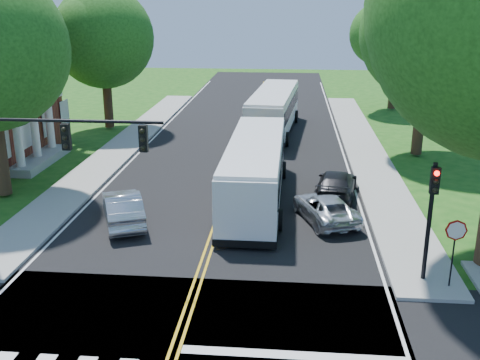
# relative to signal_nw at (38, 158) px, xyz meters

# --- Properties ---
(road) EXTENTS (14.00, 96.00, 0.01)m
(road) POSITION_rel_signal_nw_xyz_m (5.86, 11.57, -4.37)
(road) COLOR black
(road) RESTS_ON ground
(center_line) EXTENTS (0.36, 70.00, 0.01)m
(center_line) POSITION_rel_signal_nw_xyz_m (5.86, 15.57, -4.36)
(center_line) COLOR gold
(center_line) RESTS_ON road
(edge_line_w) EXTENTS (0.12, 70.00, 0.01)m
(edge_line_w) POSITION_rel_signal_nw_xyz_m (-0.94, 15.57, -4.36)
(edge_line_w) COLOR silver
(edge_line_w) RESTS_ON road
(edge_line_e) EXTENTS (0.12, 70.00, 0.01)m
(edge_line_e) POSITION_rel_signal_nw_xyz_m (12.66, 15.57, -4.36)
(edge_line_e) COLOR silver
(edge_line_e) RESTS_ON road
(stop_bar) EXTENTS (6.60, 0.40, 0.01)m
(stop_bar) POSITION_rel_signal_nw_xyz_m (9.36, -4.83, -4.36)
(stop_bar) COLOR silver
(stop_bar) RESTS_ON road
(sidewalk_nw) EXTENTS (2.60, 40.00, 0.15)m
(sidewalk_nw) POSITION_rel_signal_nw_xyz_m (-2.44, 18.57, -4.30)
(sidewalk_nw) COLOR gray
(sidewalk_nw) RESTS_ON ground
(sidewalk_ne) EXTENTS (2.60, 40.00, 0.15)m
(sidewalk_ne) POSITION_rel_signal_nw_xyz_m (14.16, 18.57, -4.30)
(sidewalk_ne) COLOR gray
(sidewalk_ne) RESTS_ON ground
(tree_west_far) EXTENTS (7.60, 7.60, 10.67)m
(tree_west_far) POSITION_rel_signal_nw_xyz_m (-5.14, 23.57, 2.62)
(tree_west_far) COLOR #341F14
(tree_west_far) RESTS_ON ground
(tree_east_mid) EXTENTS (8.40, 8.40, 11.93)m
(tree_east_mid) POSITION_rel_signal_nw_xyz_m (17.36, 17.57, 3.48)
(tree_east_mid) COLOR #341F14
(tree_east_mid) RESTS_ON ground
(tree_east_far) EXTENTS (7.20, 7.20, 10.34)m
(tree_east_far) POSITION_rel_signal_nw_xyz_m (18.36, 33.57, 2.48)
(tree_east_far) COLOR #341F14
(tree_east_far) RESTS_ON ground
(signal_nw) EXTENTS (7.15, 0.46, 5.66)m
(signal_nw) POSITION_rel_signal_nw_xyz_m (0.00, 0.00, 0.00)
(signal_nw) COLOR black
(signal_nw) RESTS_ON ground
(signal_ne) EXTENTS (0.30, 0.46, 4.40)m
(signal_ne) POSITION_rel_signal_nw_xyz_m (14.06, 0.01, -1.41)
(signal_ne) COLOR black
(signal_ne) RESTS_ON ground
(stop_sign) EXTENTS (0.76, 0.08, 2.53)m
(stop_sign) POSITION_rel_signal_nw_xyz_m (14.86, -0.45, -2.35)
(stop_sign) COLOR black
(stop_sign) RESTS_ON ground
(bus_lead) EXTENTS (3.03, 12.19, 3.15)m
(bus_lead) POSITION_rel_signal_nw_xyz_m (7.39, 8.04, -2.71)
(bus_lead) COLOR silver
(bus_lead) RESTS_ON road
(bus_follow) EXTENTS (3.81, 12.75, 3.25)m
(bus_follow) POSITION_rel_signal_nw_xyz_m (7.81, 23.22, -2.65)
(bus_follow) COLOR silver
(bus_follow) RESTS_ON road
(hatchback) EXTENTS (3.20, 4.86, 1.51)m
(hatchback) POSITION_rel_signal_nw_xyz_m (1.55, 4.55, -3.61)
(hatchback) COLOR #A9ABB0
(hatchback) RESTS_ON road
(suv) EXTENTS (3.39, 4.88, 1.24)m
(suv) POSITION_rel_signal_nw_xyz_m (10.80, 5.74, -3.75)
(suv) COLOR silver
(suv) RESTS_ON road
(dark_sedan) EXTENTS (2.67, 5.02, 1.39)m
(dark_sedan) POSITION_rel_signal_nw_xyz_m (11.53, 8.99, -3.67)
(dark_sedan) COLOR black
(dark_sedan) RESTS_ON road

